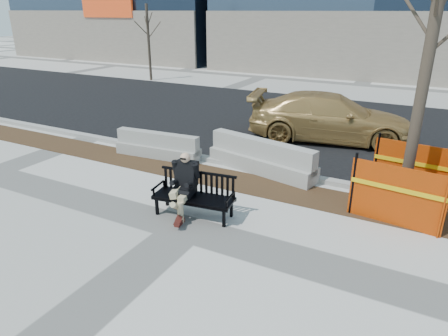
% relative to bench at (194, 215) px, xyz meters
% --- Properties ---
extents(ground, '(120.00, 120.00, 0.00)m').
position_rel_bench_xyz_m(ground, '(0.14, -0.54, 0.00)').
color(ground, beige).
rests_on(ground, ground).
extents(mulch_strip, '(40.00, 1.20, 0.02)m').
position_rel_bench_xyz_m(mulch_strip, '(0.14, 2.06, 0.00)').
color(mulch_strip, '#47301C').
rests_on(mulch_strip, ground).
extents(asphalt_street, '(60.00, 10.40, 0.01)m').
position_rel_bench_xyz_m(asphalt_street, '(0.14, 8.26, 0.00)').
color(asphalt_street, black).
rests_on(asphalt_street, ground).
extents(curb, '(60.00, 0.25, 0.12)m').
position_rel_bench_xyz_m(curb, '(0.14, 3.01, 0.06)').
color(curb, '#9E9B93').
rests_on(curb, ground).
extents(bench, '(1.81, 0.85, 0.93)m').
position_rel_bench_xyz_m(bench, '(0.00, 0.00, 0.00)').
color(bench, black).
rests_on(bench, ground).
extents(seated_man, '(0.70, 1.03, 1.35)m').
position_rel_bench_xyz_m(seated_man, '(-0.24, 0.02, 0.00)').
color(seated_man, black).
rests_on(seated_man, ground).
extents(tree_fence, '(3.05, 3.05, 6.86)m').
position_rel_bench_xyz_m(tree_fence, '(3.85, 2.40, 0.00)').
color(tree_fence, '#DA3905').
rests_on(tree_fence, ground).
extents(sedan, '(5.63, 3.20, 1.54)m').
position_rel_bench_xyz_m(sedan, '(1.16, 6.66, 0.00)').
color(sedan, '#A88143').
rests_on(sedan, ground).
extents(jersey_barrier_left, '(2.67, 0.73, 0.75)m').
position_rel_bench_xyz_m(jersey_barrier_left, '(-2.87, 2.61, 0.00)').
color(jersey_barrier_left, '#9B9891').
rests_on(jersey_barrier_left, ground).
extents(jersey_barrier_right, '(3.21, 1.29, 0.90)m').
position_rel_bench_xyz_m(jersey_barrier_right, '(0.28, 2.96, 0.00)').
color(jersey_barrier_right, '#A29F98').
rests_on(jersey_barrier_right, ground).
extents(far_tree_left, '(2.00, 2.00, 4.76)m').
position_rel_bench_xyz_m(far_tree_left, '(-11.69, 13.77, 0.00)').
color(far_tree_left, '#46392D').
rests_on(far_tree_left, ground).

